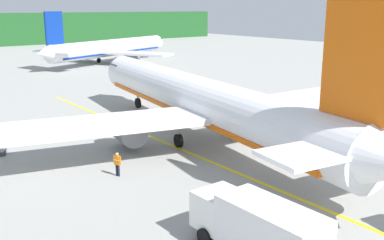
# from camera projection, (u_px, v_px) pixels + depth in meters

# --- Properties ---
(airliner_foreground) EXTENTS (34.52, 41.63, 11.90)m
(airliner_foreground) POSITION_uv_depth(u_px,v_px,m) (201.00, 101.00, 37.44)
(airliner_foreground) COLOR white
(airliner_foreground) RESTS_ON ground
(airliner_mid_apron) EXTENTS (34.63, 29.06, 10.27)m
(airliner_mid_apron) POSITION_uv_depth(u_px,v_px,m) (109.00, 48.00, 89.47)
(airliner_mid_apron) COLOR white
(airliner_mid_apron) RESTS_ON ground
(service_truck_baggage) EXTENTS (2.54, 6.82, 2.84)m
(service_truck_baggage) POSITION_uv_depth(u_px,v_px,m) (257.00, 227.00, 19.86)
(service_truck_baggage) COLOR white
(service_truck_baggage) RESTS_ON ground
(crew_marshaller) EXTENTS (0.38, 0.59, 1.65)m
(crew_marshaller) POSITION_uv_depth(u_px,v_px,m) (117.00, 162.00, 29.87)
(crew_marshaller) COLOR #191E33
(crew_marshaller) RESTS_ON ground
(crew_loader_left) EXTENTS (0.26, 0.63, 1.79)m
(crew_loader_left) POSITION_uv_depth(u_px,v_px,m) (125.00, 130.00, 37.31)
(crew_loader_left) COLOR #191E33
(crew_loader_left) RESTS_ON ground
(apron_guide_line) EXTENTS (0.30, 60.00, 0.01)m
(apron_guide_line) POSITION_uv_depth(u_px,v_px,m) (207.00, 160.00, 33.15)
(apron_guide_line) COLOR yellow
(apron_guide_line) RESTS_ON ground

